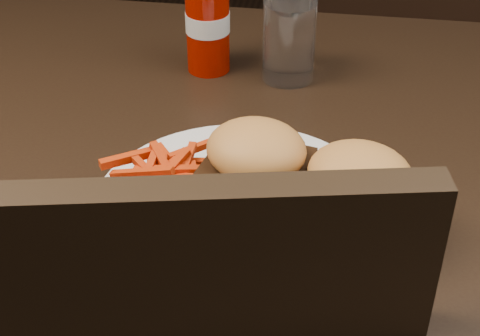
# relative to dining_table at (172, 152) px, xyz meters

# --- Properties ---
(dining_table) EXTENTS (1.20, 0.80, 0.04)m
(dining_table) POSITION_rel_dining_table_xyz_m (0.00, 0.00, 0.00)
(dining_table) COLOR black
(dining_table) RESTS_ON ground
(chair_far) EXTENTS (0.56, 0.56, 0.04)m
(chair_far) POSITION_rel_dining_table_xyz_m (0.33, 0.86, -0.30)
(chair_far) COLOR black
(chair_far) RESTS_ON ground
(plate) EXTENTS (0.31, 0.31, 0.01)m
(plate) POSITION_rel_dining_table_xyz_m (0.10, -0.13, 0.03)
(plate) COLOR white
(plate) RESTS_ON dining_table
(sandwich_half_a) EXTENTS (0.11, 0.11, 0.02)m
(sandwich_half_a) POSITION_rel_dining_table_xyz_m (0.12, -0.12, 0.04)
(sandwich_half_a) COLOR beige
(sandwich_half_a) RESTS_ON plate
(sandwich_half_b) EXTENTS (0.11, 0.11, 0.02)m
(sandwich_half_b) POSITION_rel_dining_table_xyz_m (0.23, -0.15, 0.04)
(sandwich_half_b) COLOR beige
(sandwich_half_b) RESTS_ON plate
(fries_pile) EXTENTS (0.15, 0.15, 0.05)m
(fries_pile) POSITION_rel_dining_table_xyz_m (0.03, -0.12, 0.05)
(fries_pile) COLOR #B62A02
(fries_pile) RESTS_ON plate
(ketchup_bottle) EXTENTS (0.06, 0.06, 0.12)m
(ketchup_bottle) POSITION_rel_dining_table_xyz_m (0.01, 0.18, 0.08)
(ketchup_bottle) COLOR #970D00
(ketchup_bottle) RESTS_ON dining_table
(tumbler) EXTENTS (0.08, 0.08, 0.11)m
(tumbler) POSITION_rel_dining_table_xyz_m (0.13, 0.18, 0.08)
(tumbler) COLOR white
(tumbler) RESTS_ON dining_table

